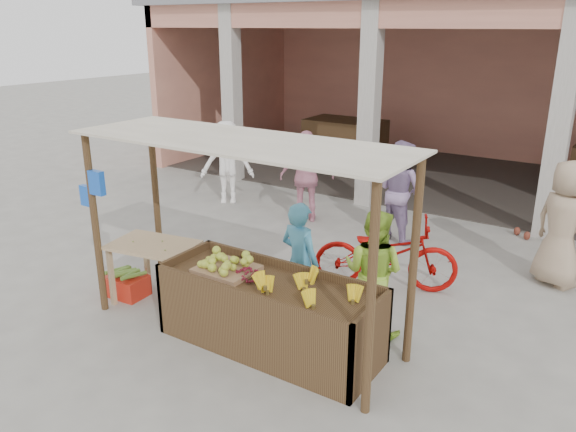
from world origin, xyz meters
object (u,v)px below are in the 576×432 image
Objects in this scene: side_table at (154,254)px; motorcycle at (386,253)px; vendor_blue at (300,258)px; fruit_stall at (269,316)px; red_crate at (126,286)px; vendor_green at (373,269)px.

side_table is 3.17m from motorcycle.
vendor_blue is 0.79× the size of motorcycle.
fruit_stall is 1.88m from side_table.
red_crate is 0.34× the size of vendor_green.
fruit_stall is 1.58× the size of vendor_green.
side_table is at bearing 179.53° from fruit_stall.
side_table is (-1.85, 0.02, 0.34)m from fruit_stall.
vendor_blue is (1.77, 0.77, 0.08)m from side_table.
fruit_stall is at bearing 143.38° from motorcycle.
red_crate is at bearing -179.67° from fruit_stall.
red_crate is (-0.56, -0.03, -0.60)m from side_table.
vendor_blue is at bearing 15.20° from red_crate.
motorcycle is at bearing 32.99° from red_crate.
side_table reaches higher than red_crate.
motorcycle reaches higher than side_table.
motorcycle is (0.57, 1.36, -0.28)m from vendor_blue.
vendor_green reaches higher than red_crate.
vendor_blue is at bearing 13.58° from side_table.
vendor_blue reaches higher than fruit_stall.
motorcycle is at bearing -73.80° from vendor_green.
red_crate is at bearing 173.01° from side_table.
red_crate is at bearing 102.86° from motorcycle.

